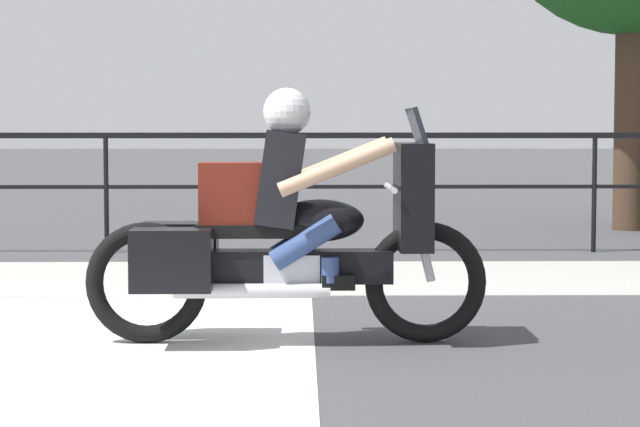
# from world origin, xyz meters

# --- Properties ---
(sidewalk_band) EXTENTS (44.00, 2.40, 0.01)m
(sidewalk_band) POSITION_xyz_m (0.00, 3.40, 0.01)
(sidewalk_band) COLOR #A8A59E
(sidewalk_band) RESTS_ON ground
(crosswalk_band) EXTENTS (3.22, 6.00, 0.01)m
(crosswalk_band) POSITION_xyz_m (0.50, -0.20, 0.00)
(crosswalk_band) COLOR silver
(crosswalk_band) RESTS_ON ground
(fence_railing) EXTENTS (36.00, 0.05, 1.26)m
(fence_railing) POSITION_xyz_m (0.00, 5.54, 0.99)
(fence_railing) COLOR black
(fence_railing) RESTS_ON ground
(motorcycle) EXTENTS (2.46, 0.76, 1.57)m
(motorcycle) POSITION_xyz_m (1.94, 0.16, 0.69)
(motorcycle) COLOR black
(motorcycle) RESTS_ON ground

